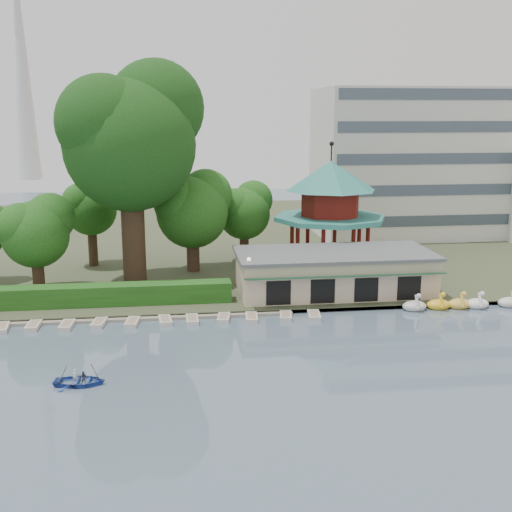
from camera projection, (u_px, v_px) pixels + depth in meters
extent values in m
plane|color=slate|center=(262.00, 401.00, 38.96)|extent=(220.00, 220.00, 0.00)
cube|color=#424930|center=(210.00, 237.00, 89.23)|extent=(220.00, 70.00, 0.40)
cube|color=gray|center=(234.00, 313.00, 55.67)|extent=(220.00, 0.60, 0.30)
cube|color=gray|center=(93.00, 319.00, 54.05)|extent=(34.00, 1.60, 0.24)
cube|color=beige|center=(334.00, 273.00, 61.04)|extent=(18.00, 8.00, 3.60)
cube|color=#595B5E|center=(334.00, 253.00, 60.61)|extent=(18.60, 8.60, 0.30)
cube|color=#194C2D|center=(346.00, 276.00, 56.70)|extent=(18.00, 1.59, 0.45)
cylinder|color=beige|center=(329.00, 261.00, 71.23)|extent=(10.40, 10.40, 1.20)
cylinder|color=#2D7F76|center=(330.00, 218.00, 70.17)|extent=(12.40, 12.40, 0.50)
cylinder|color=maroon|center=(330.00, 203.00, 69.81)|extent=(6.40, 6.40, 2.80)
cone|color=#2D7F76|center=(331.00, 176.00, 69.15)|extent=(10.00, 10.00, 3.20)
cylinder|color=black|center=(331.00, 152.00, 68.61)|extent=(0.16, 0.16, 1.80)
cube|color=silver|center=(426.00, 162.00, 88.88)|extent=(30.00, 14.00, 20.00)
cone|color=silver|center=(22.00, 61.00, 162.51)|extent=(6.00, 6.00, 60.00)
cube|color=#245B1A|center=(62.00, 296.00, 56.60)|extent=(30.00, 2.00, 1.80)
cylinder|color=black|center=(249.00, 282.00, 57.01)|extent=(0.12, 0.12, 4.00)
sphere|color=beige|center=(249.00, 259.00, 56.55)|extent=(0.36, 0.36, 0.36)
cylinder|color=#3A281C|center=(133.00, 228.00, 63.61)|extent=(2.31, 2.31, 11.01)
sphere|color=#194414|center=(130.00, 145.00, 61.83)|extent=(12.82, 12.82, 12.82)
sphere|color=#194414|center=(156.00, 108.00, 63.25)|extent=(9.62, 9.62, 9.62)
sphere|color=#194414|center=(103.00, 122.00, 59.83)|extent=(8.97, 8.97, 8.97)
cylinder|color=#3A281C|center=(38.00, 268.00, 61.25)|extent=(1.14, 1.14, 4.44)
sphere|color=#245B1A|center=(35.00, 234.00, 60.54)|extent=(6.36, 6.36, 6.36)
sphere|color=#245B1A|center=(50.00, 218.00, 61.31)|extent=(4.77, 4.77, 4.77)
sphere|color=#245B1A|center=(21.00, 227.00, 59.59)|extent=(4.45, 4.45, 4.45)
cylinder|color=#3A281C|center=(193.00, 248.00, 68.89)|extent=(1.37, 1.37, 5.15)
sphere|color=#245B1A|center=(192.00, 212.00, 68.06)|extent=(7.64, 7.64, 7.64)
sphere|color=#245B1A|center=(206.00, 195.00, 69.00)|extent=(5.73, 5.73, 5.73)
sphere|color=#245B1A|center=(179.00, 204.00, 66.92)|extent=(5.35, 5.35, 5.35)
cylinder|color=#3A281C|center=(244.00, 242.00, 73.60)|extent=(1.07, 1.07, 4.47)
sphere|color=#245B1A|center=(244.00, 213.00, 72.88)|extent=(5.94, 5.94, 5.94)
sphere|color=#245B1A|center=(253.00, 200.00, 73.58)|extent=(4.46, 4.46, 4.46)
sphere|color=#245B1A|center=(235.00, 207.00, 71.97)|extent=(4.16, 4.16, 4.16)
cylinder|color=#3A281C|center=(93.00, 243.00, 71.37)|extent=(1.02, 1.02, 5.09)
sphere|color=#245B1A|center=(91.00, 210.00, 70.54)|extent=(5.68, 5.68, 5.68)
sphere|color=#245B1A|center=(101.00, 194.00, 71.16)|extent=(4.26, 4.26, 4.26)
sphere|color=#245B1A|center=(80.00, 201.00, 69.64)|extent=(3.98, 3.98, 3.98)
ellipsoid|color=silver|center=(414.00, 306.00, 56.87)|extent=(2.16, 1.44, 0.99)
cylinder|color=silver|center=(417.00, 302.00, 56.21)|extent=(0.26, 0.79, 1.29)
sphere|color=silver|center=(419.00, 296.00, 55.78)|extent=(0.44, 0.44, 0.44)
ellipsoid|color=yellow|center=(438.00, 305.00, 57.31)|extent=(2.16, 1.44, 0.99)
cylinder|color=yellow|center=(441.00, 301.00, 56.66)|extent=(0.26, 0.79, 1.29)
sphere|color=yellow|center=(443.00, 294.00, 56.23)|extent=(0.44, 0.44, 0.44)
ellipsoid|color=yellow|center=(459.00, 304.00, 57.52)|extent=(2.16, 1.44, 0.99)
cylinder|color=yellow|center=(462.00, 300.00, 56.87)|extent=(0.26, 0.79, 1.29)
sphere|color=yellow|center=(464.00, 294.00, 56.43)|extent=(0.44, 0.44, 0.44)
ellipsoid|color=white|center=(477.00, 304.00, 57.57)|extent=(2.16, 1.44, 0.99)
cylinder|color=white|center=(480.00, 300.00, 56.91)|extent=(0.26, 0.79, 1.29)
sphere|color=white|center=(482.00, 294.00, 56.48)|extent=(0.44, 0.44, 0.44)
ellipsoid|color=silver|center=(510.00, 303.00, 57.97)|extent=(2.16, 1.44, 0.99)
cube|color=beige|center=(2.00, 328.00, 51.67)|extent=(1.24, 2.40, 0.36)
cube|color=beige|center=(34.00, 326.00, 52.22)|extent=(1.08, 2.33, 0.36)
cube|color=beige|center=(67.00, 325.00, 52.34)|extent=(1.13, 2.35, 0.36)
cube|color=beige|center=(99.00, 323.00, 52.89)|extent=(1.30, 2.41, 0.36)
cube|color=beige|center=(132.00, 322.00, 53.10)|extent=(1.27, 2.41, 0.36)
cube|color=beige|center=(165.00, 320.00, 53.55)|extent=(1.24, 2.39, 0.36)
cube|color=beige|center=(192.00, 320.00, 53.75)|extent=(1.04, 2.32, 0.36)
cube|color=beige|center=(224.00, 318.00, 54.22)|extent=(1.34, 2.42, 0.36)
cube|color=beige|center=(252.00, 318.00, 54.29)|extent=(1.19, 2.38, 0.36)
cube|color=beige|center=(286.00, 316.00, 54.72)|extent=(1.33, 2.42, 0.36)
cube|color=beige|center=(314.00, 315.00, 54.90)|extent=(1.26, 2.40, 0.36)
imported|color=#3254A9|center=(79.00, 378.00, 41.23)|extent=(4.92, 3.74, 0.96)
imported|color=white|center=(75.00, 376.00, 41.37)|extent=(0.35, 0.25, 0.91)
imported|color=#373F51|center=(84.00, 378.00, 41.06)|extent=(0.46, 0.37, 0.88)
cylinder|color=#3A281C|center=(60.00, 381.00, 41.10)|extent=(0.94, 0.29, 2.01)
cylinder|color=#3A281C|center=(99.00, 379.00, 41.41)|extent=(0.94, 0.29, 2.01)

